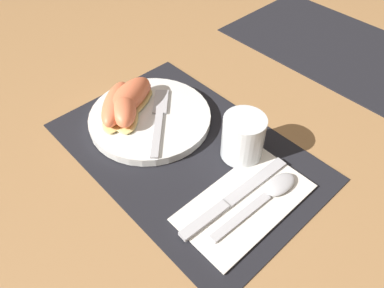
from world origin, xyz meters
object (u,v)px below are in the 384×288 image
Objects in this scene: citrus_wedge_2 at (116,105)px; plate at (151,117)px; citrus_wedge_0 at (132,95)px; citrus_wedge_1 at (129,98)px; fork at (159,116)px; spoon at (270,193)px; citrus_wedge_3 at (123,107)px; juice_glass at (243,139)px; knife at (233,198)px.

plate is at bearing 41.48° from citrus_wedge_2.
citrus_wedge_1 is at bearing -56.72° from citrus_wedge_0.
fork is 0.08m from citrus_wedge_2.
citrus_wedge_3 is (-0.30, -0.07, 0.03)m from spoon.
plate is 0.06m from citrus_wedge_0.
spoon is at bearing -20.26° from juice_glass.
knife is 1.24× the size of spoon.
spoon is at bearing 7.77° from citrus_wedge_1.
juice_glass reaches higher than citrus_wedge_1.
citrus_wedge_3 is at bearing -59.89° from citrus_wedge_0.
juice_glass is 0.64× the size of citrus_wedge_2.
juice_glass is 0.84× the size of citrus_wedge_0.
knife is 1.81× the size of citrus_wedge_3.
fork is (-0.16, -0.06, -0.02)m from juice_glass.
juice_glass reaches higher than citrus_wedge_0.
knife is 0.27m from citrus_wedge_3.
knife is at bearing -7.42° from fork.
fork is at bearing 18.99° from citrus_wedge_1.
citrus_wedge_3 is at bearing -61.83° from citrus_wedge_1.
knife is 1.64× the size of citrus_wedge_1.
knife is 1.75× the size of citrus_wedge_2.
citrus_wedge_0 is at bearing -178.69° from plate.
juice_glass reaches higher than citrus_wedge_3.
knife is at bearing -1.43° from citrus_wedge_1.
citrus_wedge_1 reaches higher than knife.
citrus_wedge_0 is (-0.05, -0.00, 0.02)m from plate.
fork is 0.07m from citrus_wedge_3.
fork is 1.16× the size of citrus_wedge_3.
citrus_wedge_1 is 1.07× the size of citrus_wedge_2.
fork is 1.13× the size of citrus_wedge_2.
spoon is 1.87× the size of citrus_wedge_0.
juice_glass is 0.60× the size of citrus_wedge_1.
plate is 0.19m from juice_glass.
citrus_wedge_2 is (-0.22, -0.10, -0.00)m from juice_glass.
citrus_wedge_3 is (0.02, 0.00, 0.00)m from citrus_wedge_2.
citrus_wedge_2 is 1.03× the size of citrus_wedge_3.
citrus_wedge_1 is (-0.04, -0.01, 0.03)m from plate.
plate is 2.38× the size of citrus_wedge_0.
juice_glass is 0.56× the size of fork.
fork is 0.07m from citrus_wedge_0.
juice_glass reaches higher than spoon.
juice_glass is 0.24m from citrus_wedge_0.
knife is at bearing -4.07° from citrus_wedge_0.
citrus_wedge_1 is at bearing -161.64° from plate.
citrus_wedge_2 is (-0.07, -0.05, 0.02)m from fork.
plate is at bearing -160.56° from juice_glass.
spoon is (0.27, 0.03, -0.00)m from plate.
plate is 2.84× the size of juice_glass.
citrus_wedge_2 is at bearing -167.44° from spoon.
spoon reaches higher than knife.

